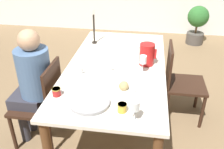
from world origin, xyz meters
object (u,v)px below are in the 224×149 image
Objects in this scene: person_seated at (32,79)px; red_pitcher at (147,54)px; candlestick_tall at (94,30)px; potted_plant at (197,23)px; serving_tray at (89,102)px; chair_person_side at (43,102)px; teacup_near_person at (79,71)px; jam_jar_red at (57,92)px; bread_plate at (124,88)px; wine_glass_juice at (135,107)px; wine_glass_water at (143,60)px; chair_opposite at (179,81)px; jam_jar_amber at (122,107)px; teacup_across at (108,68)px.

red_pitcher is (1.03, 0.36, 0.16)m from person_seated.
candlestick_tall reaches higher than potted_plant.
candlestick_tall reaches higher than serving_tray.
person_seated is (-0.08, 0.04, 0.22)m from chair_person_side.
teacup_near_person is 2.05× the size of jam_jar_red.
jam_jar_red is at bearing -163.17° from bread_plate.
potted_plant is (0.94, 3.37, -0.44)m from wine_glass_juice.
red_pitcher is at bearing -70.68° from person_seated.
wine_glass_juice reaches higher than jam_jar_red.
jam_jar_red is (0.35, -0.29, 0.09)m from person_seated.
candlestick_tall is 2.58m from potted_plant.
person_seated is at bearing 170.93° from bread_plate.
wine_glass_water reaches higher than jam_jar_red.
jam_jar_amber is at bearing -27.83° from chair_opposite.
bread_plate is 2.78× the size of jam_jar_red.
teacup_across is (0.60, 0.22, 0.30)m from chair_person_side.
red_pitcher is at bearing -109.52° from potted_plant.
person_seated is 16.68× the size of jam_jar_red.
teacup_across reaches higher than potted_plant.
serving_tray is 0.79× the size of candlestick_tall.
red_pitcher is at bearing 61.29° from serving_tray.
serving_tray is (0.20, -0.45, -0.01)m from teacup_near_person.
wine_glass_water reaches higher than bread_plate.
serving_tray is at bearing -65.54° from teacup_near_person.
teacup_across is at bearing -61.96° from chair_opposite.
candlestick_tall is (-0.01, 0.74, 0.13)m from teacup_near_person.
teacup_across is at bearing -67.11° from candlestick_tall.
bread_plate is at bearing 44.67° from serving_tray.
chair_opposite is 2.20× the size of candlestick_tall.
potted_plant is (1.05, 3.00, -0.35)m from bread_plate.
bread_plate reaches higher than jam_jar_red.
chair_opposite is 1.20× the size of potted_plant.
jam_jar_amber reaches higher than serving_tray.
candlestick_tall reaches higher than teacup_near_person.
teacup_near_person is (-0.60, -0.28, -0.08)m from red_pitcher.
wine_glass_water is at bearing -108.88° from potted_plant.
bread_plate is 0.27× the size of potted_plant.
person_seated is 7.23× the size of wine_glass_juice.
wine_glass_juice is 0.39m from serving_tray.
potted_plant is (0.52, 2.30, -0.05)m from chair_opposite.
person_seated is at bearing 152.48° from wine_glass_juice.
candlestick_tall is (-0.99, 0.26, 0.43)m from chair_opposite.
wine_glass_juice is 0.22× the size of potted_plant.
chair_opposite is 12.32× the size of jam_jar_red.
bread_plate is (0.23, 0.23, 0.01)m from serving_tray.
wine_glass_water reaches higher than teacup_across.
jam_jar_amber is (0.46, -0.50, 0.01)m from teacup_near_person.
jam_jar_red is (-0.28, 0.08, 0.02)m from serving_tray.
jam_jar_amber and jam_jar_red have the same top height.
teacup_near_person is (0.34, 0.12, 0.30)m from chair_person_side.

